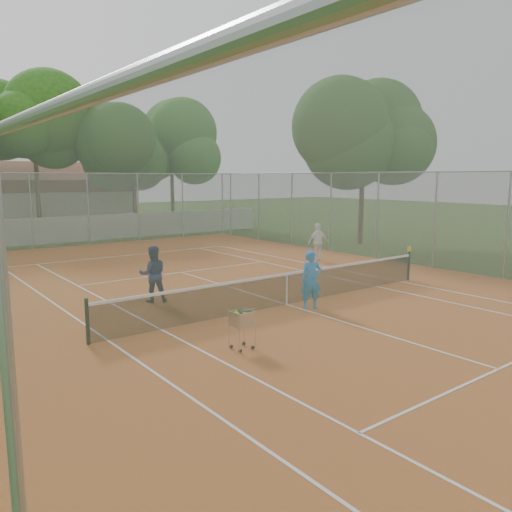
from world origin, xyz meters
TOP-DOWN VIEW (x-y plane):
  - ground at (0.00, 0.00)m, footprint 120.00×120.00m
  - court_pad at (0.00, 0.00)m, footprint 18.00×34.00m
  - court_lines at (0.00, 0.00)m, footprint 10.98×23.78m
  - tennis_net at (0.00, 0.00)m, footprint 11.88×0.10m
  - perimeter_fence at (0.00, 0.00)m, footprint 18.00×34.00m
  - boundary_wall at (0.00, 19.00)m, footprint 26.00×0.30m
  - clubhouse at (-2.00, 29.00)m, footprint 16.40×9.00m
  - tropical_trees at (0.00, 22.00)m, footprint 29.00×19.00m
  - player_near at (0.25, -0.78)m, footprint 0.73×0.62m
  - player_far_left at (-2.99, 2.74)m, footprint 1.00×0.89m
  - player_far_right at (6.29, 5.11)m, footprint 1.07×0.63m
  - ball_hopper at (-3.35, -2.37)m, footprint 0.59×0.59m

SIDE VIEW (x-z plane):
  - ground at x=0.00m, z-range 0.00..0.00m
  - court_pad at x=0.00m, z-range 0.00..0.02m
  - court_lines at x=0.00m, z-range 0.02..0.03m
  - ball_hopper at x=-3.35m, z-range 0.02..0.97m
  - tennis_net at x=0.00m, z-range 0.02..1.00m
  - boundary_wall at x=0.00m, z-range 0.00..1.50m
  - player_near at x=0.25m, z-range 0.02..1.72m
  - player_far_left at x=-2.99m, z-range 0.02..1.73m
  - player_far_right at x=6.29m, z-range 0.02..1.73m
  - perimeter_fence at x=0.00m, z-range 0.00..4.00m
  - clubhouse at x=-2.00m, z-range 0.00..4.40m
  - tropical_trees at x=0.00m, z-range 0.00..10.00m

